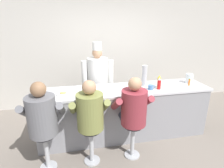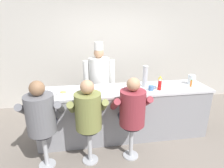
% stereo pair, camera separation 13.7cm
% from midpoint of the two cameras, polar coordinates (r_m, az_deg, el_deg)
% --- Properties ---
extents(ground_plane, '(20.00, 20.00, 0.00)m').
position_cam_midpoint_polar(ground_plane, '(3.60, 3.81, -18.01)').
color(ground_plane, slate).
extents(wall_back, '(10.00, 0.06, 2.70)m').
position_cam_midpoint_polar(wall_back, '(4.90, -2.06, 9.39)').
color(wall_back, beige).
rests_on(wall_back, ground_plane).
extents(diner_counter, '(3.19, 0.71, 0.97)m').
position_cam_midpoint_polar(diner_counter, '(3.63, 2.50, -8.60)').
color(diner_counter, gray).
rests_on(diner_counter, ground_plane).
extents(ketchup_bottle_red, '(0.06, 0.06, 0.23)m').
position_cam_midpoint_polar(ketchup_bottle_red, '(3.47, 13.07, 0.11)').
color(ketchup_bottle_red, red).
rests_on(ketchup_bottle_red, diner_counter).
extents(mustard_bottle_yellow, '(0.06, 0.06, 0.24)m').
position_cam_midpoint_polar(mustard_bottle_yellow, '(3.56, 13.07, 0.68)').
color(mustard_bottle_yellow, yellow).
rests_on(mustard_bottle_yellow, diner_counter).
extents(hot_sauce_bottle_orange, '(0.03, 0.03, 0.13)m').
position_cam_midpoint_polar(hot_sauce_bottle_orange, '(3.85, 21.53, 0.51)').
color(hot_sauce_bottle_orange, orange).
rests_on(hot_sauce_bottle_orange, diner_counter).
extents(water_pitcher_clear, '(0.16, 0.14, 0.19)m').
position_cam_midpoint_polar(water_pitcher_clear, '(3.99, 21.55, 1.57)').
color(water_pitcher_clear, silver).
rests_on(water_pitcher_clear, diner_counter).
extents(breakfast_plate, '(0.24, 0.24, 0.05)m').
position_cam_midpoint_polar(breakfast_plate, '(3.29, -15.80, -2.85)').
color(breakfast_plate, white).
rests_on(breakfast_plate, diner_counter).
extents(cereal_bowl, '(0.13, 0.13, 0.05)m').
position_cam_midpoint_polar(cereal_bowl, '(3.17, 3.46, -2.84)').
color(cereal_bowl, '#4C7FB7').
rests_on(cereal_bowl, diner_counter).
extents(coffee_mug_tan, '(0.12, 0.08, 0.08)m').
position_cam_midpoint_polar(coffee_mug_tan, '(3.13, -9.93, -3.07)').
color(coffee_mug_tan, beige).
rests_on(coffee_mug_tan, diner_counter).
extents(coffee_mug_blue, '(0.14, 0.09, 0.09)m').
position_cam_midpoint_polar(coffee_mug_blue, '(3.44, 10.63, -0.98)').
color(coffee_mug_blue, '#4C7AB2').
rests_on(coffee_mug_blue, diner_counter).
extents(cup_stack_steel, '(0.10, 0.10, 0.40)m').
position_cam_midpoint_polar(cup_stack_steel, '(3.56, 8.75, 2.45)').
color(cup_stack_steel, '#B7BABF').
rests_on(cup_stack_steel, diner_counter).
extents(diner_seated_grey, '(0.62, 0.61, 1.39)m').
position_cam_midpoint_polar(diner_seated_grey, '(2.89, -21.71, -9.30)').
color(diner_seated_grey, '#B2B5BA').
rests_on(diner_seated_grey, ground_plane).
extents(diner_seated_olive, '(0.60, 0.59, 1.37)m').
position_cam_midpoint_polar(diner_seated_olive, '(2.84, -8.12, -8.77)').
color(diner_seated_olive, '#B2B5BA').
rests_on(diner_seated_olive, ground_plane).
extents(diner_seated_maroon, '(0.60, 0.59, 1.37)m').
position_cam_midpoint_polar(diner_seated_maroon, '(2.95, 5.13, -7.58)').
color(diner_seated_maroon, '#B2B5BA').
rests_on(diner_seated_maroon, ground_plane).
extents(cook_in_whites_near, '(0.68, 0.44, 1.74)m').
position_cam_midpoint_polar(cook_in_whites_near, '(4.05, -5.30, 1.57)').
color(cook_in_whites_near, '#232328').
rests_on(cook_in_whites_near, ground_plane).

